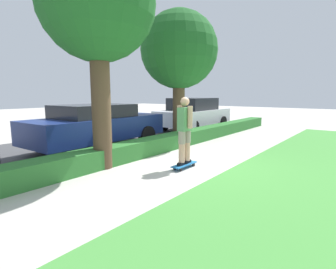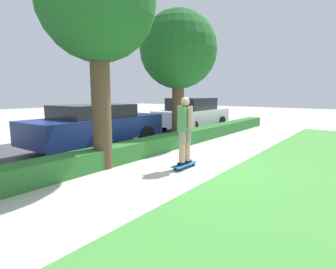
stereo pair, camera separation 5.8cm
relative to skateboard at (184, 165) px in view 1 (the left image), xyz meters
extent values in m
plane|color=#BCB7AD|center=(0.40, 0.09, -0.08)|extent=(60.00, 60.00, 0.00)
cube|color=#47933D|center=(0.40, -2.91, -0.08)|extent=(18.44, 4.00, 0.01)
cube|color=#474749|center=(0.40, 4.29, -0.08)|extent=(18.44, 5.00, 0.01)
cube|color=#2D702D|center=(0.40, 1.69, 0.15)|extent=(18.44, 0.60, 0.47)
cube|color=#1E6BAD|center=(0.00, 0.00, 0.01)|extent=(0.80, 0.24, 0.02)
cylinder|color=black|center=(0.27, -0.09, -0.04)|extent=(0.08, 0.04, 0.08)
cylinder|color=black|center=(0.27, 0.09, -0.04)|extent=(0.08, 0.04, 0.08)
cylinder|color=black|center=(-0.27, -0.09, -0.04)|extent=(0.08, 0.04, 0.08)
cylinder|color=black|center=(-0.27, 0.09, -0.04)|extent=(0.08, 0.04, 0.08)
cube|color=black|center=(-0.11, 0.00, 0.05)|extent=(0.26, 0.09, 0.07)
cylinder|color=tan|center=(-0.11, 0.00, 0.46)|extent=(0.15, 0.15, 0.74)
cylinder|color=gray|center=(-0.11, 0.00, 0.68)|extent=(0.17, 0.17, 0.30)
cube|color=black|center=(0.11, 0.00, 0.05)|extent=(0.26, 0.09, 0.07)
cylinder|color=tan|center=(0.11, 0.00, 0.46)|extent=(0.15, 0.15, 0.74)
cylinder|color=gray|center=(0.11, 0.00, 0.68)|extent=(0.17, 0.17, 0.30)
cube|color=#519356|center=(0.00, 0.00, 1.11)|extent=(0.36, 0.19, 0.55)
cylinder|color=tan|center=(0.00, -0.15, 1.16)|extent=(0.12, 0.12, 0.52)
cylinder|color=tan|center=(0.00, 0.15, 1.16)|extent=(0.12, 0.12, 0.52)
sphere|color=tan|center=(0.00, 0.00, 1.52)|extent=(0.21, 0.21, 0.21)
cylinder|color=brown|center=(-1.17, 1.58, 1.46)|extent=(0.45, 0.45, 3.08)
sphere|color=#1E5B23|center=(-1.17, 1.58, 3.72)|extent=(2.63, 2.63, 2.63)
cylinder|color=brown|center=(2.82, 2.21, 1.21)|extent=(0.44, 0.44, 2.58)
sphere|color=#1E5B23|center=(2.82, 2.21, 3.26)|extent=(2.77, 2.77, 2.77)
cube|color=navy|center=(0.22, 3.58, 0.60)|extent=(4.66, 2.00, 0.70)
cube|color=black|center=(0.09, 3.58, 1.15)|extent=(2.45, 1.70, 0.41)
cylinder|color=black|center=(1.65, 2.74, 0.25)|extent=(0.66, 0.22, 0.66)
cylinder|color=black|center=(1.65, 4.42, 0.25)|extent=(0.66, 0.22, 0.66)
cylinder|color=black|center=(-1.20, 2.74, 0.25)|extent=(0.66, 0.22, 0.66)
cylinder|color=black|center=(-1.20, 4.42, 0.25)|extent=(0.66, 0.22, 0.66)
cube|color=silver|center=(6.12, 3.60, 0.57)|extent=(4.58, 1.99, 0.68)
cube|color=black|center=(5.98, 3.60, 1.20)|extent=(2.40, 1.70, 0.58)
cylinder|color=black|center=(7.52, 2.74, 0.23)|extent=(0.61, 0.22, 0.61)
cylinder|color=black|center=(7.52, 4.46, 0.23)|extent=(0.61, 0.22, 0.61)
cylinder|color=black|center=(4.71, 2.74, 0.23)|extent=(0.61, 0.22, 0.61)
cylinder|color=black|center=(4.71, 4.46, 0.23)|extent=(0.61, 0.22, 0.61)
camera|label=1|loc=(-5.08, -3.47, 1.70)|focal=28.00mm
camera|label=2|loc=(-5.11, -3.43, 1.70)|focal=28.00mm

